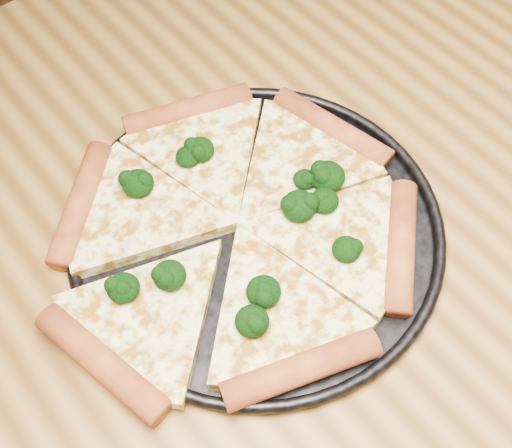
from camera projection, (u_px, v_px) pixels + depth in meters
ground at (233, 430)px, 1.33m from camera, size 4.00×4.00×0.00m
dining_table at (217, 268)px, 0.78m from camera, size 1.20×0.90×0.75m
pizza_pan at (256, 228)px, 0.69m from camera, size 0.39×0.39×0.02m
pizza at (235, 227)px, 0.68m from camera, size 0.41×0.38×0.03m
broccoli_florets at (246, 222)px, 0.67m from camera, size 0.27×0.23×0.03m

